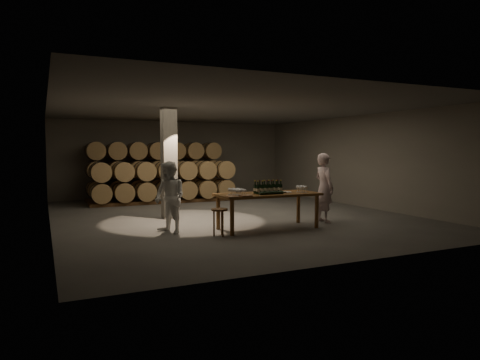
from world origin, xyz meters
name	(u,v)px	position (x,y,z in m)	size (l,w,h in m)	color
room	(169,163)	(-1.80, 0.20, 1.60)	(12.00, 12.00, 12.00)	#4F4C4A
tasting_table	(268,197)	(0.00, -2.50, 0.80)	(2.60, 1.10, 0.90)	brown
barrel_stack_back	(156,170)	(-0.96, 5.20, 1.20)	(5.48, 0.95, 2.31)	brown
barrel_stack_front	(165,181)	(-0.96, 3.80, 0.83)	(5.48, 0.95, 1.57)	brown
bottle_cluster	(268,189)	(-0.02, -2.53, 1.02)	(0.73, 0.23, 0.34)	black
lying_bottles	(272,193)	(-0.06, -2.80, 0.94)	(0.74, 0.07, 0.07)	black
glass_cluster_left	(237,190)	(-0.92, -2.63, 1.02)	(0.30, 0.52, 0.16)	silver
glass_cluster_right	(302,187)	(0.94, -2.59, 1.02)	(0.19, 0.30, 0.17)	silver
plate	(286,192)	(0.51, -2.50, 0.91)	(0.31, 0.31, 0.02)	silver
notebook_near	(246,196)	(-0.84, -2.95, 0.92)	(0.27, 0.22, 0.03)	brown
notebook_corner	(232,197)	(-1.17, -2.94, 0.91)	(0.23, 0.30, 0.03)	brown
pen	(250,196)	(-0.74, -2.95, 0.91)	(0.01, 0.01, 0.14)	black
stool	(219,214)	(-1.47, -2.86, 0.52)	(0.38, 0.38, 0.64)	brown
person_man	(324,188)	(1.88, -2.28, 0.95)	(0.69, 0.45, 1.90)	beige
person_woman	(170,197)	(-2.41, -2.04, 0.86)	(0.84, 0.65, 1.72)	white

